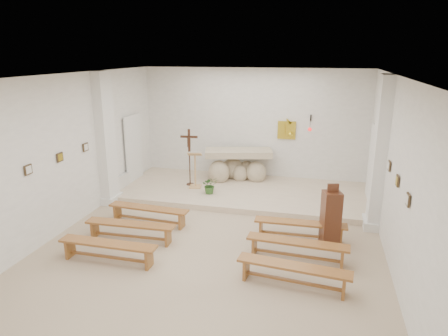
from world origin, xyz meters
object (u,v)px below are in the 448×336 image
(bench_left_third, at_px, (108,247))
(bench_right_third, at_px, (294,271))
(donation_pedestal, at_px, (331,218))
(bench_right_second, at_px, (297,246))
(bench_right_front, at_px, (300,226))
(bench_left_second, at_px, (130,227))
(bench_left_front, at_px, (149,211))
(crucifix_stand, at_px, (189,153))
(lectern, at_px, (195,169))
(altar, at_px, (238,167))

(bench_left_third, distance_m, bench_right_third, 3.55)
(donation_pedestal, relative_size, bench_right_second, 0.68)
(bench_right_front, relative_size, bench_right_second, 1.00)
(donation_pedestal, bearing_deg, bench_left_third, -173.15)
(donation_pedestal, height_order, bench_right_front, donation_pedestal)
(bench_left_second, bearing_deg, bench_right_front, 13.17)
(donation_pedestal, xyz_separation_m, bench_right_third, (-0.62, -1.84, -0.28))
(bench_left_front, xyz_separation_m, bench_right_second, (3.55, -0.94, 0.00))
(crucifix_stand, height_order, bench_right_third, crucifix_stand)
(bench_left_third, bearing_deg, bench_left_front, 90.40)
(lectern, bearing_deg, crucifix_stand, 129.17)
(bench_left_front, relative_size, bench_left_third, 1.01)
(donation_pedestal, bearing_deg, bench_left_front, 162.48)
(bench_left_third, bearing_deg, donation_pedestal, 24.24)
(lectern, relative_size, crucifix_stand, 0.66)
(lectern, distance_m, bench_right_front, 3.98)
(lectern, relative_size, bench_left_second, 0.56)
(bench_left_second, bearing_deg, donation_pedestal, 10.55)
(lectern, height_order, bench_right_second, lectern)
(bench_right_second, bearing_deg, bench_left_front, 168.57)
(bench_right_third, bearing_deg, lectern, 132.63)
(crucifix_stand, relative_size, bench_right_third, 0.84)
(crucifix_stand, relative_size, bench_left_third, 0.85)
(altar, bearing_deg, crucifix_stand, -160.37)
(altar, xyz_separation_m, bench_left_front, (-1.43, -3.43, -0.24))
(bench_left_third, bearing_deg, bench_right_front, 28.30)
(bench_right_front, distance_m, bench_right_second, 0.94)
(donation_pedestal, relative_size, bench_right_front, 0.68)
(altar, height_order, crucifix_stand, crucifix_stand)
(bench_left_front, bearing_deg, lectern, 84.51)
(donation_pedestal, relative_size, bench_left_second, 0.68)
(donation_pedestal, distance_m, bench_left_third, 4.57)
(bench_left_third, bearing_deg, bench_right_second, 15.23)
(donation_pedestal, xyz_separation_m, bench_left_front, (-4.17, 0.04, -0.28))
(donation_pedestal, xyz_separation_m, bench_right_second, (-0.62, -0.90, -0.28))
(bench_right_third, bearing_deg, altar, 117.98)
(altar, height_order, bench_left_second, altar)
(bench_left_front, height_order, bench_right_second, same)
(altar, xyz_separation_m, bench_left_third, (-1.43, -5.31, -0.24))
(altar, relative_size, lectern, 1.94)
(crucifix_stand, relative_size, bench_right_second, 0.84)
(bench_right_front, height_order, bench_right_second, same)
(bench_right_second, height_order, bench_left_third, same)
(altar, height_order, lectern, lectern)
(bench_left_second, xyz_separation_m, bench_right_second, (3.55, -0.00, 0.00))
(donation_pedestal, xyz_separation_m, bench_left_third, (-4.17, -1.84, -0.28))
(crucifix_stand, relative_size, bench_right_front, 0.85)
(bench_right_second, bearing_deg, donation_pedestal, 58.98)
(bench_right_second, distance_m, bench_right_third, 0.94)
(crucifix_stand, height_order, bench_left_front, crucifix_stand)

